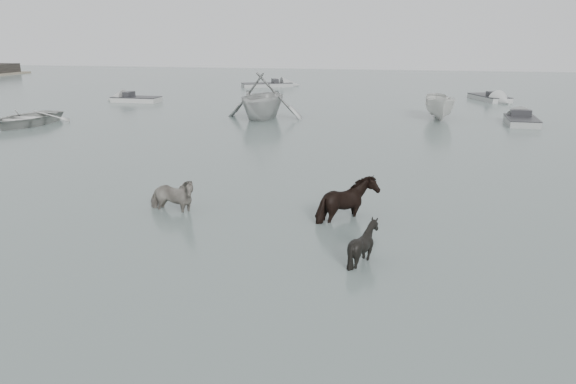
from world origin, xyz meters
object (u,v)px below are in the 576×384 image
object	(u,v)px
pony_dark	(349,193)
rowboat_lead	(26,116)
pony_black	(364,237)
pony_pinto	(171,189)

from	to	relation	value
pony_dark	rowboat_lead	bearing A→B (deg)	73.37
pony_black	rowboat_lead	distance (m)	25.65
pony_dark	rowboat_lead	world-z (taller)	pony_dark
pony_black	rowboat_lead	size ratio (longest dim) A/B	0.24
pony_pinto	pony_black	distance (m)	6.24
pony_dark	rowboat_lead	xyz separation A→B (m)	(-19.66, 12.79, -0.28)
pony_black	pony_dark	bearing A→B (deg)	-12.40
pony_pinto	rowboat_lead	xyz separation A→B (m)	(-14.62, 13.14, -0.18)
pony_pinto	pony_black	size ratio (longest dim) A/B	1.40
rowboat_lead	pony_dark	bearing A→B (deg)	-30.55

